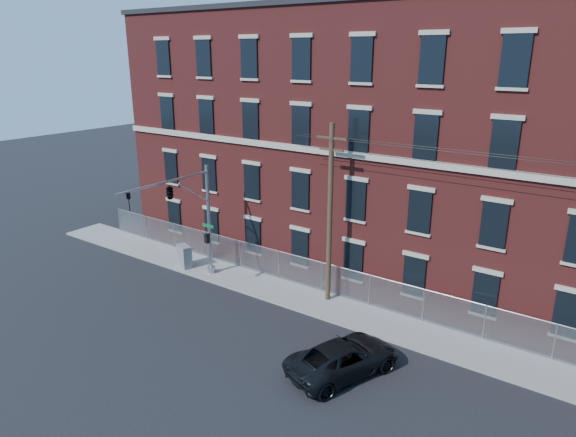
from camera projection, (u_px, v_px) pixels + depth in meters
The scene contains 8 objects.
ground at pixel (237, 331), 26.21m from camera, with size 140.00×140.00×0.00m, color black.
sidewalk at pixel (509, 362), 23.49m from camera, with size 65.00×3.00×0.12m, color #989690.
mill_building at pixel (568, 157), 27.95m from camera, with size 55.30×14.32×16.30m.
chain_link_fence at pixel (518, 331), 24.20m from camera, with size 59.06×0.06×1.85m.
traffic_signal_mast at pixel (179, 201), 29.55m from camera, with size 0.90×6.75×7.00m.
utility_pole_near at pixel (330, 212), 27.83m from camera, with size 1.80×0.28×10.00m.
pickup_truck at pixel (343, 358), 22.65m from camera, with size 2.45×5.32×1.48m, color black.
utility_cabinet at pixel (184, 256), 33.66m from camera, with size 1.17×0.59×1.47m, color slate.
Camera 1 is at (15.49, -17.44, 13.53)m, focal length 32.13 mm.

